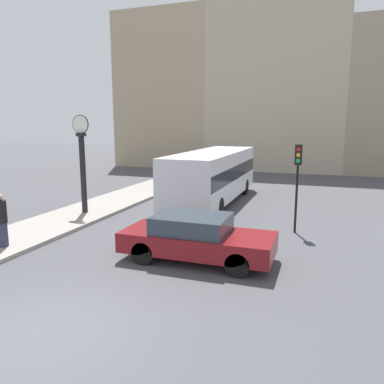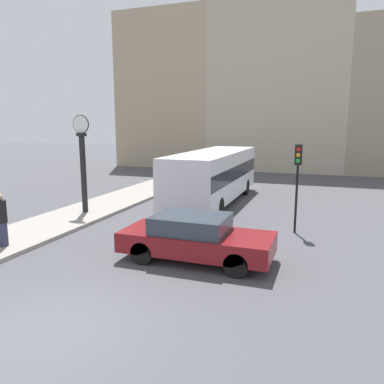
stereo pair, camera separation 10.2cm
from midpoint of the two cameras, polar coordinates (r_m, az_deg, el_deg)
name	(u,v)px [view 2 (the right image)]	position (r m, az deg, el deg)	size (l,w,h in m)	color
ground_plane	(42,332)	(8.58, -21.49, -19.19)	(120.00, 120.00, 0.00)	#47474C
sidewalk_corner	(97,208)	(18.91, -14.07, -2.35)	(2.85, 23.56, 0.14)	gray
building_row	(264,92)	(35.25, 11.04, 14.77)	(28.69, 5.00, 14.41)	tan
sedan_car	(195,237)	(11.44, 0.75, -6.95)	(4.60, 1.90, 1.42)	maroon
bus_distant	(214,174)	(19.67, 3.50, 2.81)	(2.51, 9.44, 2.70)	silver
traffic_light_far	(298,170)	(14.55, 16.00, 3.26)	(0.26, 0.24, 3.38)	black
street_clock	(83,163)	(17.52, -16.13, 4.33)	(0.82, 0.33, 4.38)	black
pedestrian_black_jacket	(1,220)	(13.77, -26.87, -3.85)	(0.38, 0.38, 1.76)	#2D334C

